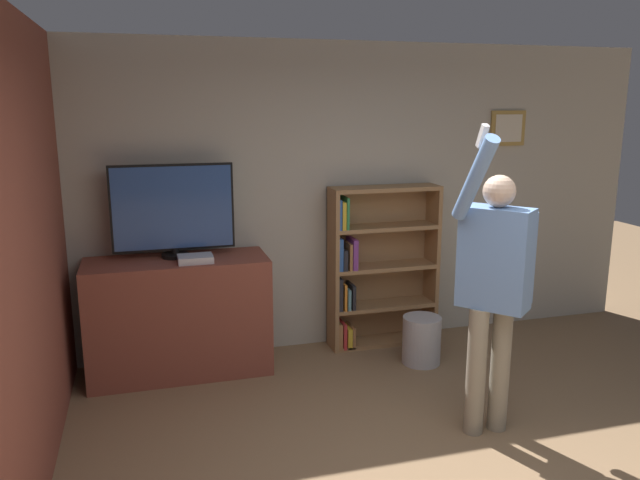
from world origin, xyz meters
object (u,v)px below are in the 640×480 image
(game_console, at_px, (195,259))
(waste_bin, at_px, (422,340))
(bookshelf, at_px, (374,268))
(television, at_px, (173,210))
(person, at_px, (494,280))

(game_console, xyz_separation_m, waste_bin, (1.84, -0.25, -0.78))
(bookshelf, xyz_separation_m, waste_bin, (0.24, -0.54, -0.51))
(game_console, bearing_deg, waste_bin, -7.71)
(television, relative_size, bookshelf, 0.66)
(television, distance_m, person, 2.53)
(game_console, xyz_separation_m, bookshelf, (1.61, 0.29, -0.27))
(person, bearing_deg, game_console, -168.23)
(bookshelf, bearing_deg, game_console, -169.82)
(television, distance_m, bookshelf, 1.86)
(game_console, bearing_deg, bookshelf, 10.18)
(bookshelf, relative_size, person, 0.71)
(game_console, relative_size, person, 0.13)
(person, relative_size, waste_bin, 5.05)
(waste_bin, bearing_deg, bookshelf, 113.83)
(game_console, bearing_deg, person, -38.31)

